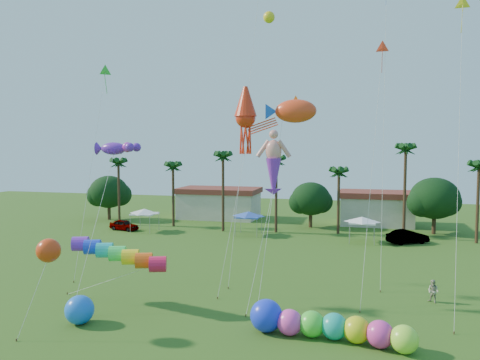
% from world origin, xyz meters
% --- Properties ---
extents(tree_line, '(69.46, 8.91, 11.00)m').
position_xyz_m(tree_line, '(3.57, 44.00, 4.28)').
color(tree_line, '#3A2819').
rests_on(tree_line, ground).
extents(buildings_row, '(35.00, 7.00, 4.00)m').
position_xyz_m(buildings_row, '(-3.09, 50.00, 2.00)').
color(buildings_row, beige).
rests_on(buildings_row, ground).
extents(tent_row, '(31.00, 4.00, 0.60)m').
position_xyz_m(tent_row, '(-6.00, 36.33, 2.75)').
color(tent_row, white).
rests_on(tent_row, ground).
extents(car_a, '(4.42, 2.54, 1.42)m').
position_xyz_m(car_a, '(-23.16, 36.18, 0.71)').
color(car_a, '#4C4C54').
rests_on(car_a, ground).
extents(car_b, '(5.03, 4.01, 1.60)m').
position_xyz_m(car_b, '(13.18, 36.70, 0.80)').
color(car_b, '#4C4C54').
rests_on(car_b, ground).
extents(spectator_b, '(1.02, 0.99, 1.66)m').
position_xyz_m(spectator_b, '(13.06, 15.14, 0.83)').
color(spectator_b, '#A6A38A').
rests_on(spectator_b, ground).
extents(caterpillar_inflatable, '(9.74, 2.91, 1.98)m').
position_xyz_m(caterpillar_inflatable, '(5.96, 6.57, 0.83)').
color(caterpillar_inflatable, '#FF43B9').
rests_on(caterpillar_inflatable, ground).
extents(blue_ball, '(1.83, 1.83, 1.83)m').
position_xyz_m(blue_ball, '(-9.22, 5.04, 0.92)').
color(blue_ball, blue).
rests_on(blue_ball, ground).
extents(rainbow_tube, '(10.49, 3.16, 3.91)m').
position_xyz_m(rainbow_tube, '(-7.20, 8.11, 3.36)').
color(rainbow_tube, '#E01846').
rests_on(rainbow_tube, ground).
extents(orange_ball_kite, '(2.08, 2.57, 5.77)m').
position_xyz_m(orange_ball_kite, '(-10.09, 3.35, 5.04)').
color(orange_ball_kite, red).
rests_on(orange_ball_kite, ground).
extents(merman_kite, '(2.26, 5.01, 12.05)m').
position_xyz_m(merman_kite, '(1.73, 12.96, 9.80)').
color(merman_kite, '#EA8F85').
rests_on(merman_kite, ground).
extents(fish_kite, '(4.97, 6.97, 15.05)m').
position_xyz_m(fish_kite, '(2.83, 16.28, 14.02)').
color(fish_kite, '#F7411B').
rests_on(fish_kite, ground).
extents(squid_kite, '(2.16, 4.87, 16.11)m').
position_xyz_m(squid_kite, '(-1.09, 15.84, 13.54)').
color(squid_kite, red).
rests_on(squid_kite, ground).
extents(lobster_kite, '(3.57, 5.75, 11.78)m').
position_xyz_m(lobster_kite, '(-9.87, 10.71, 11.10)').
color(lobster_kite, purple).
rests_on(lobster_kite, ground).
extents(delta_kite_red, '(1.83, 4.53, 19.03)m').
position_xyz_m(delta_kite_red, '(9.19, 15.86, 18.05)').
color(delta_kite_red, red).
rests_on(delta_kite_red, ground).
extents(delta_kite_yellow, '(1.18, 4.05, 21.05)m').
position_xyz_m(delta_kite_yellow, '(14.03, 13.13, 20.02)').
color(delta_kite_yellow, yellow).
rests_on(delta_kite_yellow, ground).
extents(delta_kite_green, '(1.08, 5.39, 18.65)m').
position_xyz_m(delta_kite_green, '(-14.60, 17.66, 17.73)').
color(delta_kite_green, green).
rests_on(delta_kite_green, ground).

